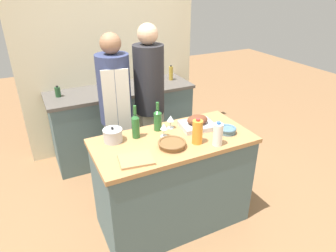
% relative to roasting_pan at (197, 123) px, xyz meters
% --- Properties ---
extents(ground_plane, '(12.00, 12.00, 0.00)m').
position_rel_roasting_pan_xyz_m(ground_plane, '(-0.30, -0.10, -0.97)').
color(ground_plane, '#8E6642').
extents(kitchen_island, '(1.40, 0.69, 0.92)m').
position_rel_roasting_pan_xyz_m(kitchen_island, '(-0.30, -0.10, -0.51)').
color(kitchen_island, '#4C666B').
rests_on(kitchen_island, ground_plane).
extents(back_counter, '(1.84, 0.60, 0.93)m').
position_rel_roasting_pan_xyz_m(back_counter, '(-0.30, 1.36, -0.51)').
color(back_counter, '#4C666B').
rests_on(back_counter, ground_plane).
extents(back_wall, '(2.34, 0.10, 2.55)m').
position_rel_roasting_pan_xyz_m(back_wall, '(-0.30, 1.71, 0.30)').
color(back_wall, beige).
rests_on(back_wall, ground_plane).
extents(roasting_pan, '(0.33, 0.28, 0.13)m').
position_rel_roasting_pan_xyz_m(roasting_pan, '(0.00, 0.00, 0.00)').
color(roasting_pan, '#BCBCC1').
rests_on(roasting_pan, kitchen_island).
extents(wicker_basket, '(0.24, 0.24, 0.05)m').
position_rel_roasting_pan_xyz_m(wicker_basket, '(-0.37, -0.21, -0.02)').
color(wicker_basket, brown).
rests_on(wicker_basket, kitchen_island).
extents(cutting_board, '(0.29, 0.24, 0.02)m').
position_rel_roasting_pan_xyz_m(cutting_board, '(-0.71, -0.27, -0.04)').
color(cutting_board, '#AD7F51').
rests_on(cutting_board, kitchen_island).
extents(stock_pot, '(0.17, 0.17, 0.14)m').
position_rel_roasting_pan_xyz_m(stock_pot, '(-0.78, 0.10, 0.01)').
color(stock_pot, '#B7B7BC').
rests_on(stock_pot, kitchen_island).
extents(mixing_bowl, '(0.16, 0.16, 0.06)m').
position_rel_roasting_pan_xyz_m(mixing_bowl, '(0.19, -0.21, -0.02)').
color(mixing_bowl, slate).
rests_on(mixing_bowl, kitchen_island).
extents(juice_jug, '(0.09, 0.09, 0.23)m').
position_rel_roasting_pan_xyz_m(juice_jug, '(-0.15, -0.25, 0.06)').
color(juice_jug, orange).
rests_on(juice_jug, kitchen_island).
extents(milk_jug, '(0.08, 0.08, 0.21)m').
position_rel_roasting_pan_xyz_m(milk_jug, '(-0.02, -0.35, 0.05)').
color(milk_jug, white).
rests_on(milk_jug, kitchen_island).
extents(wine_bottle_green, '(0.07, 0.07, 0.27)m').
position_rel_roasting_pan_xyz_m(wine_bottle_green, '(-0.35, 0.12, 0.06)').
color(wine_bottle_green, '#28662D').
rests_on(wine_bottle_green, kitchen_island).
extents(wine_bottle_dark, '(0.07, 0.07, 0.30)m').
position_rel_roasting_pan_xyz_m(wine_bottle_dark, '(-0.58, 0.08, 0.07)').
color(wine_bottle_dark, '#28662D').
rests_on(wine_bottle_dark, kitchen_island).
extents(wine_glass_left, '(0.07, 0.07, 0.13)m').
position_rel_roasting_pan_xyz_m(wine_glass_left, '(-0.35, -0.02, 0.04)').
color(wine_glass_left, silver).
rests_on(wine_glass_left, kitchen_island).
extents(wine_glass_right, '(0.07, 0.07, 0.13)m').
position_rel_roasting_pan_xyz_m(wine_glass_right, '(-0.23, 0.11, 0.04)').
color(wine_glass_right, silver).
rests_on(wine_glass_right, kitchen_island).
extents(stand_mixer, '(0.18, 0.14, 0.34)m').
position_rel_roasting_pan_xyz_m(stand_mixer, '(0.12, 1.47, 0.10)').
color(stand_mixer, silver).
rests_on(stand_mixer, back_counter).
extents(condiment_bottle_tall, '(0.05, 0.05, 0.20)m').
position_rel_roasting_pan_xyz_m(condiment_bottle_tall, '(0.43, 1.40, 0.05)').
color(condiment_bottle_tall, '#B28E2D').
rests_on(condiment_bottle_tall, back_counter).
extents(condiment_bottle_short, '(0.06, 0.06, 0.13)m').
position_rel_roasting_pan_xyz_m(condiment_bottle_short, '(-1.04, 1.41, 0.01)').
color(condiment_bottle_short, '#234C28').
rests_on(condiment_bottle_short, back_counter).
extents(person_cook_aproned, '(0.33, 0.35, 1.74)m').
position_rel_roasting_pan_xyz_m(person_cook_aproned, '(-0.58, 0.66, -0.00)').
color(person_cook_aproned, beige).
rests_on(person_cook_aproned, ground_plane).
extents(person_cook_guest, '(0.32, 0.32, 1.80)m').
position_rel_roasting_pan_xyz_m(person_cook_guest, '(-0.19, 0.68, 0.04)').
color(person_cook_guest, beige).
rests_on(person_cook_guest, ground_plane).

